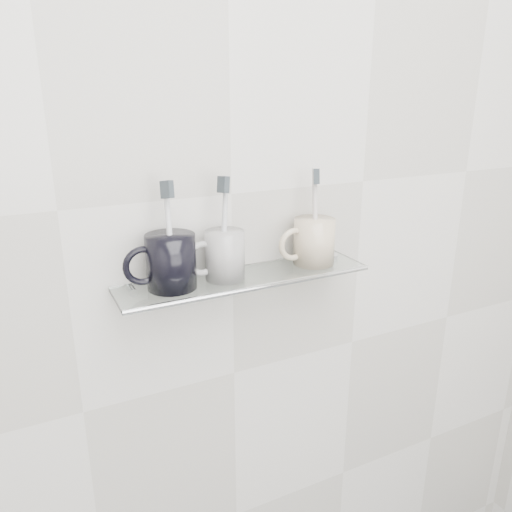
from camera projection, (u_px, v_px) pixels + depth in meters
wall_back at (231, 194)px, 0.97m from camera, size 2.50×0.00×2.50m
shelf_glass at (245, 278)px, 0.97m from camera, size 0.50×0.12×0.01m
shelf_rail at (258, 287)px, 0.92m from camera, size 0.50×0.01×0.01m
bracket_left at (132, 293)px, 0.92m from camera, size 0.02×0.03×0.02m
bracket_right at (322, 260)px, 1.10m from camera, size 0.02×0.03×0.02m
mug_left at (171, 262)px, 0.90m from camera, size 0.10×0.10×0.10m
mug_left_handle at (143, 266)px, 0.87m from camera, size 0.07×0.01×0.07m
toothbrush_left at (170, 234)px, 0.88m from camera, size 0.02×0.06×0.19m
bristles_left at (167, 190)px, 0.85m from camera, size 0.02×0.03×0.04m
mug_center at (225, 255)px, 0.94m from camera, size 0.09×0.09×0.09m
mug_center_handle at (203, 259)px, 0.92m from camera, size 0.07×0.01×0.07m
toothbrush_center at (224, 227)px, 0.92m from camera, size 0.04×0.04×0.19m
bristles_center at (223, 185)px, 0.90m from camera, size 0.02×0.03×0.03m
mug_right at (314, 241)px, 1.02m from camera, size 0.11×0.11×0.09m
mug_right_handle at (294, 244)px, 1.00m from camera, size 0.07×0.01×0.07m
toothbrush_right at (315, 216)px, 1.01m from camera, size 0.02×0.05×0.19m
bristles_right at (317, 176)px, 0.98m from camera, size 0.02×0.03×0.03m
chrome_cap at (330, 257)px, 1.05m from camera, size 0.03×0.03×0.01m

